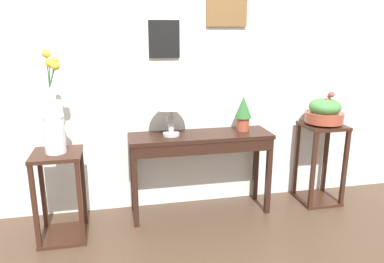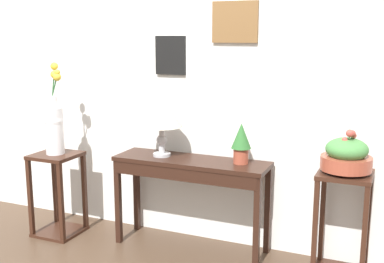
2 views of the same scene
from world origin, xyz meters
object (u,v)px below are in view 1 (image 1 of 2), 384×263
Objects in this scene: planter_bowl_wide_right at (325,112)px; console_table at (201,147)px; flower_vase_tall_left at (53,119)px; pedestal_stand_left at (61,196)px; table_lamp at (171,95)px; pedestal_stand_right at (320,163)px; potted_plant_on_console at (243,112)px.

console_table is at bearing -179.51° from planter_bowl_wide_right.
pedestal_stand_left is at bearing -134.89° from flower_vase_tall_left.
table_lamp is at bearing 179.49° from planter_bowl_wide_right.
flower_vase_tall_left is (-1.19, -0.17, 0.35)m from console_table.
planter_bowl_wide_right is at bearing -66.80° from pedestal_stand_right.
pedestal_stand_right is at bearing -3.67° from potted_plant_on_console.
potted_plant_on_console is 1.61m from flower_vase_tall_left.
pedestal_stand_right is at bearing 0.52° from console_table.
planter_bowl_wide_right is at bearing -0.51° from table_lamp.
pedestal_stand_right is at bearing -0.49° from table_lamp.
console_table is 1.61× the size of pedestal_stand_right.
console_table is 3.98× the size of potted_plant_on_console.
console_table is 1.22m from pedestal_stand_right.
potted_plant_on_console is 0.44× the size of pedestal_stand_left.
potted_plant_on_console is 0.40× the size of pedestal_stand_right.
flower_vase_tall_left is (-1.60, -0.23, 0.06)m from potted_plant_on_console.
console_table reaches higher than pedestal_stand_left.
planter_bowl_wide_right reaches higher than pedestal_stand_left.
pedestal_stand_right is 0.52m from planter_bowl_wide_right.
planter_bowl_wide_right reaches higher than potted_plant_on_console.
flower_vase_tall_left reaches higher than pedestal_stand_left.
flower_vase_tall_left reaches higher than pedestal_stand_right.
potted_plant_on_console is 1.71m from pedestal_stand_left.
pedestal_stand_right is (2.38, 0.19, 0.03)m from pedestal_stand_left.
potted_plant_on_console is at bearing 3.25° from table_lamp.
pedestal_stand_right is (1.46, -0.01, -0.72)m from table_lamp.
console_table is at bearing -5.02° from table_lamp.
flower_vase_tall_left is at bearing -175.59° from planter_bowl_wide_right.
planter_bowl_wide_right is (1.46, -0.01, -0.21)m from table_lamp.
potted_plant_on_console reaches higher than console_table.
table_lamp is (-0.26, 0.02, 0.47)m from console_table.
table_lamp is 1.47m from planter_bowl_wide_right.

